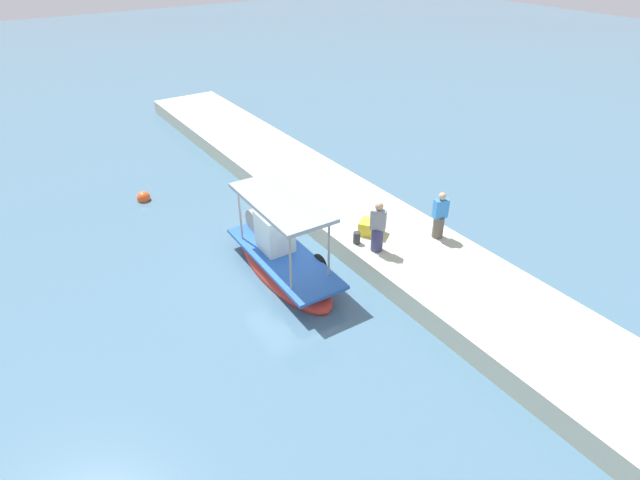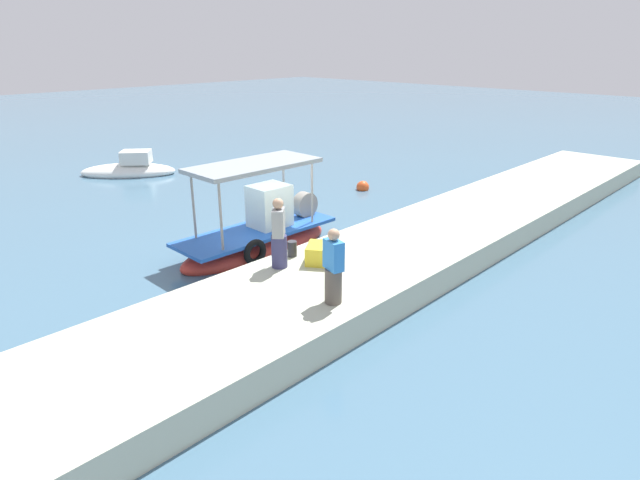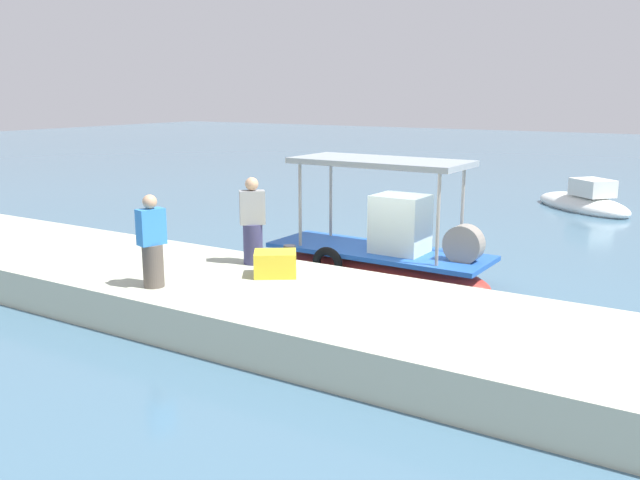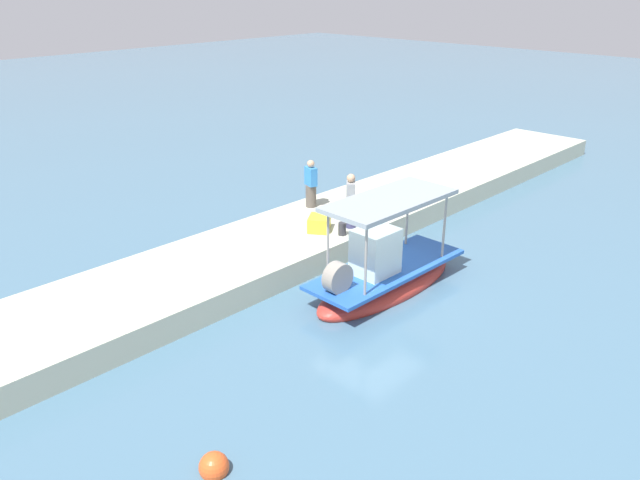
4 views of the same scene
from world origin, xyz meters
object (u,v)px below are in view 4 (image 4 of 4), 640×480
(fisherman_near_bollard, at_px, (351,203))
(cargo_crate, at_px, (319,223))
(mooring_bollard, at_px, (342,229))
(main_fishing_boat, at_px, (384,274))
(fisherman_by_crate, at_px, (311,186))
(marker_buoy, at_px, (214,467))

(fisherman_near_bollard, bearing_deg, cargo_crate, -29.21)
(fisherman_near_bollard, bearing_deg, mooring_bollard, 22.24)
(fisherman_near_bollard, xyz_separation_m, mooring_bollard, (0.68, 0.28, -0.58))
(main_fishing_boat, xyz_separation_m, cargo_crate, (-0.66, -3.10, 0.46))
(mooring_bollard, bearing_deg, main_fishing_boat, 69.62)
(main_fishing_boat, xyz_separation_m, mooring_bollard, (-0.86, -2.32, 0.43))
(fisherman_by_crate, height_order, mooring_bollard, fisherman_by_crate)
(main_fishing_boat, height_order, fisherman_by_crate, main_fishing_boat)
(fisherman_near_bollard, xyz_separation_m, cargo_crate, (0.89, -0.50, -0.55))
(fisherman_by_crate, xyz_separation_m, mooring_bollard, (1.17, 2.48, -0.54))
(main_fishing_boat, relative_size, cargo_crate, 6.72)
(mooring_bollard, height_order, marker_buoy, mooring_bollard)
(cargo_crate, bearing_deg, mooring_bollard, 104.93)
(fisherman_near_bollard, xyz_separation_m, marker_buoy, (9.00, 4.80, -1.38))
(fisherman_by_crate, bearing_deg, main_fishing_boat, 67.05)
(fisherman_near_bollard, distance_m, fisherman_by_crate, 2.26)
(marker_buoy, bearing_deg, cargo_crate, -146.87)
(fisherman_by_crate, relative_size, cargo_crate, 2.11)
(fisherman_near_bollard, distance_m, cargo_crate, 1.16)
(main_fishing_boat, distance_m, marker_buoy, 7.78)
(fisherman_by_crate, height_order, cargo_crate, fisherman_by_crate)
(fisherman_by_crate, xyz_separation_m, cargo_crate, (1.38, 1.71, -0.51))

